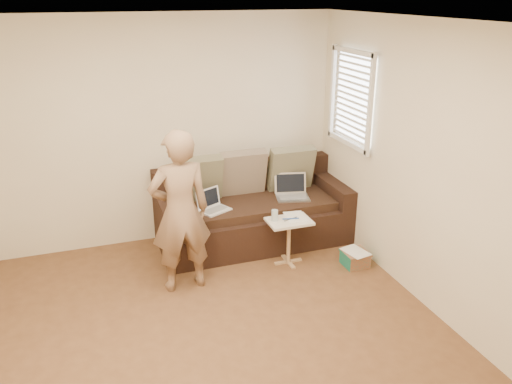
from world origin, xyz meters
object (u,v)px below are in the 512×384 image
(sofa, at_px, (253,208))
(person, at_px, (180,212))
(side_table, at_px, (289,242))
(striped_box, at_px, (355,258))
(laptop_silver, at_px, (293,198))
(drinking_glass, at_px, (275,215))
(laptop_white, at_px, (215,211))

(sofa, relative_size, person, 1.34)
(side_table, distance_m, striped_box, 0.75)
(person, bearing_deg, laptop_silver, -159.44)
(sofa, height_order, side_table, sofa)
(side_table, relative_size, drinking_glass, 4.26)
(sofa, bearing_deg, drinking_glass, -86.31)
(sofa, bearing_deg, person, -143.92)
(person, distance_m, drinking_glass, 1.07)
(person, relative_size, side_table, 3.21)
(side_table, relative_size, striped_box, 1.90)
(person, height_order, side_table, person)
(person, distance_m, side_table, 1.32)
(laptop_silver, height_order, drinking_glass, laptop_silver)
(person, distance_m, striped_box, 2.00)
(sofa, height_order, laptop_white, sofa)
(laptop_white, xyz_separation_m, person, (-0.50, -0.58, 0.30))
(drinking_glass, bearing_deg, sofa, 93.69)
(sofa, distance_m, striped_box, 1.30)
(laptop_silver, height_order, side_table, laptop_silver)
(sofa, xyz_separation_m, person, (-1.00, -0.73, 0.40))
(laptop_white, bearing_deg, sofa, -9.62)
(laptop_white, relative_size, side_table, 0.62)
(sofa, relative_size, striped_box, 8.18)
(sofa, distance_m, side_table, 0.67)
(striped_box, bearing_deg, drinking_glass, 157.15)
(laptop_silver, relative_size, drinking_glass, 3.16)
(laptop_white, height_order, side_table, laptop_white)
(person, relative_size, drinking_glass, 13.69)
(laptop_white, bearing_deg, side_table, -60.58)
(drinking_glass, relative_size, striped_box, 0.45)
(laptop_white, bearing_deg, laptop_silver, -22.13)
(person, height_order, drinking_glass, person)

